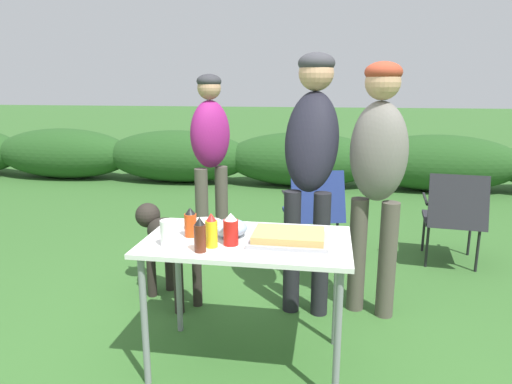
# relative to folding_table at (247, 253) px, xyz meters

# --- Properties ---
(ground_plane) EXTENTS (60.00, 60.00, 0.00)m
(ground_plane) POSITION_rel_folding_table_xyz_m (0.00, 0.00, -0.66)
(ground_plane) COLOR #336028
(shrub_hedge) EXTENTS (14.40, 0.90, 0.83)m
(shrub_hedge) POSITION_rel_folding_table_xyz_m (0.00, 4.72, -0.25)
(shrub_hedge) COLOR #234C1E
(shrub_hedge) RESTS_ON ground
(folding_table) EXTENTS (1.10, 0.64, 0.74)m
(folding_table) POSITION_rel_folding_table_xyz_m (0.00, 0.00, 0.00)
(folding_table) COLOR silver
(folding_table) RESTS_ON ground
(food_tray) EXTENTS (0.42, 0.30, 0.06)m
(food_tray) POSITION_rel_folding_table_xyz_m (0.22, -0.01, 0.10)
(food_tray) COLOR #9E9EA3
(food_tray) RESTS_ON folding_table
(plate_stack) EXTENTS (0.23, 0.23, 0.03)m
(plate_stack) POSITION_rel_folding_table_xyz_m (-0.28, 0.16, 0.09)
(plate_stack) COLOR white
(plate_stack) RESTS_ON folding_table
(mixing_bowl) EXTENTS (0.19, 0.19, 0.09)m
(mixing_bowl) POSITION_rel_folding_table_xyz_m (-0.10, 0.04, 0.12)
(mixing_bowl) COLOR #99B2CC
(mixing_bowl) RESTS_ON folding_table
(paper_cup_stack) EXTENTS (0.08, 0.08, 0.14)m
(paper_cup_stack) POSITION_rel_folding_table_xyz_m (-0.38, -0.16, 0.14)
(paper_cup_stack) COLOR white
(paper_cup_stack) RESTS_ON folding_table
(mustard_bottle) EXTENTS (0.06, 0.06, 0.18)m
(mustard_bottle) POSITION_rel_folding_table_xyz_m (-0.16, -0.14, 0.16)
(mustard_bottle) COLOR yellow
(mustard_bottle) RESTS_ON folding_table
(ketchup_bottle) EXTENTS (0.08, 0.08, 0.17)m
(ketchup_bottle) POSITION_rel_folding_table_xyz_m (-0.07, -0.10, 0.16)
(ketchup_bottle) COLOR red
(ketchup_bottle) RESTS_ON folding_table
(bbq_sauce_bottle) EXTENTS (0.06, 0.06, 0.18)m
(bbq_sauce_bottle) POSITION_rel_folding_table_xyz_m (-0.20, -0.22, 0.16)
(bbq_sauce_bottle) COLOR #562314
(bbq_sauce_bottle) RESTS_ON folding_table
(hot_sauce_bottle) EXTENTS (0.07, 0.07, 0.16)m
(hot_sauce_bottle) POSITION_rel_folding_table_xyz_m (-0.31, 0.00, 0.15)
(hot_sauce_bottle) COLOR #CC4214
(hot_sauce_bottle) RESTS_ON folding_table
(standing_person_in_navy_coat) EXTENTS (0.40, 0.53, 1.76)m
(standing_person_in_navy_coat) POSITION_rel_folding_table_xyz_m (0.30, 0.78, 0.46)
(standing_person_in_navy_coat) COLOR black
(standing_person_in_navy_coat) RESTS_ON ground
(standing_person_in_red_jacket) EXTENTS (0.48, 0.47, 1.64)m
(standing_person_in_red_jacket) POSITION_rel_folding_table_xyz_m (-0.69, 1.85, 0.34)
(standing_person_in_red_jacket) COLOR #4C473D
(standing_person_in_red_jacket) RESTS_ON ground
(standing_person_with_beanie) EXTENTS (0.44, 0.38, 1.69)m
(standing_person_with_beanie) POSITION_rel_folding_table_xyz_m (0.73, 0.72, 0.38)
(standing_person_with_beanie) COLOR #4C473D
(standing_person_with_beanie) RESTS_ON ground
(dog) EXTENTS (0.73, 0.58, 0.68)m
(dog) POSITION_rel_folding_table_xyz_m (-0.71, 0.70, -0.20)
(dog) COLOR #28231E
(dog) RESTS_ON ground
(camp_chair_green_behind_table) EXTENTS (0.53, 0.64, 0.83)m
(camp_chair_green_behind_table) POSITION_rel_folding_table_xyz_m (1.49, 1.70, -0.20)
(camp_chair_green_behind_table) COLOR #232328
(camp_chair_green_behind_table) RESTS_ON ground
(camp_chair_near_hedge) EXTENTS (0.60, 0.69, 0.83)m
(camp_chair_near_hedge) POSITION_rel_folding_table_xyz_m (0.30, 1.68, -0.20)
(camp_chair_near_hedge) COLOR navy
(camp_chair_near_hedge) RESTS_ON ground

